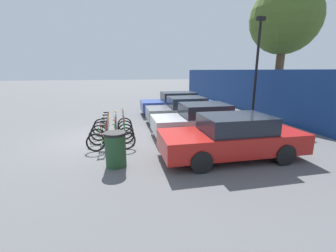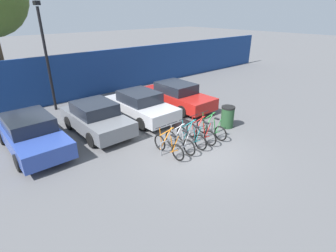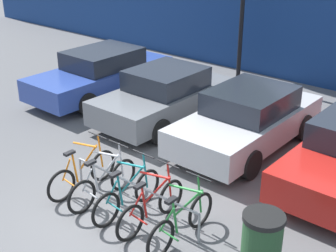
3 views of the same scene
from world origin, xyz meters
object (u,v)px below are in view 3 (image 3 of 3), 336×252
Objects in this scene: bicycle_red at (151,207)px; trash_bin at (261,244)px; bicycle_silver at (103,183)px; car_silver at (248,119)px; bicycle_orange at (83,173)px; bicycle_teal at (127,195)px; bike_rack at (133,187)px; bicycle_green at (182,222)px; car_blue at (102,73)px; car_grey at (164,95)px.

bicycle_red is 2.06m from trash_bin.
car_silver is (0.83, 3.77, 0.31)m from bicycle_silver.
bicycle_orange is 1.00× the size of bicycle_teal.
bicycle_green is (1.24, -0.15, -0.10)m from bike_rack.
car_blue and car_grey have the same top height.
car_grey is (-1.08, 3.72, 0.31)m from bicycle_orange.
bicycle_red reaches higher than trash_bin.
car_blue is (-4.36, 3.96, 0.31)m from bicycle_silver.
bicycle_silver is 3.87m from car_silver.
bicycle_silver is at bearing -65.87° from car_grey.
car_silver is (5.18, -0.19, -0.00)m from car_blue.
trash_bin is (2.44, -3.60, -0.17)m from car_silver.
bike_rack is 4.27m from car_grey.
car_blue is 4.42× the size of trash_bin.
bicycle_red is 1.00× the size of bicycle_green.
bike_rack is 0.76× the size of car_grey.
car_grey is (-2.89, 3.72, 0.31)m from bicycle_red.
bike_rack is 0.67m from bicycle_silver.
car_silver is at bearing 76.56° from bicycle_silver.
bicycle_green is 1.66× the size of trash_bin.
car_silver reaches higher than bicycle_teal.
bicycle_orange is 4.04m from car_silver.
bicycle_teal and bicycle_red have the same top height.
bicycle_silver is 1.00× the size of bicycle_red.
bicycle_orange is 0.38× the size of car_blue.
bicycle_red is at bearing -35.39° from car_blue.
bicycle_silver is 1.22m from bicycle_red.
trash_bin is at bearing -26.42° from car_blue.
bicycle_green reaches higher than bike_rack.
car_blue is 1.14× the size of car_grey.
car_silver is at bearing 107.25° from bicycle_green.
car_blue reaches higher than bike_rack.
bicycle_silver and bicycle_teal have the same top height.
bicycle_red and bicycle_green have the same top height.
car_blue and car_silver have the same top height.
bicycle_green is 0.43× the size of car_grey.
bicycle_silver is at bearing -176.95° from trash_bin.
bike_rack is at bearing 167.83° from bicycle_red.
car_grey is (-2.32, 3.57, 0.21)m from bike_rack.
bicycle_green is (1.25, 0.00, 0.00)m from bicycle_teal.
bicycle_orange is at bearing -178.49° from bicycle_green.
car_blue is 5.19m from car_silver.
bicycle_red is (1.22, 0.00, 0.00)m from bicycle_silver.
trash_bin is (2.05, 0.17, 0.14)m from bicycle_red.
bicycle_teal is at bearing -38.41° from car_blue.
bicycle_teal is at bearing -58.22° from car_grey.
car_grey reaches higher than trash_bin.
car_grey is (-2.31, 3.72, 0.31)m from bicycle_teal.
bicycle_orange and bicycle_silver have the same top height.
trash_bin is at bearing 8.70° from bicycle_green.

